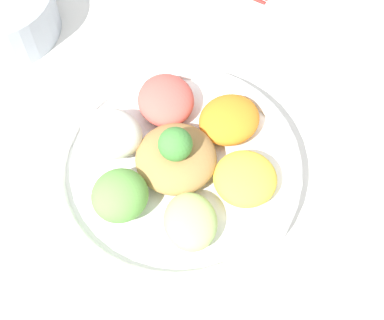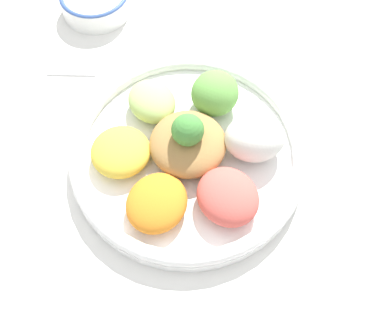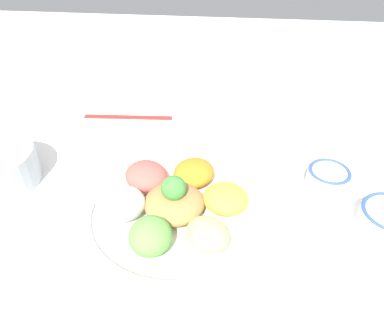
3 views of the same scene
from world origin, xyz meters
TOP-DOWN VIEW (x-y plane):
  - ground_plane at (0.00, 0.00)m, footprint 2.40×2.40m
  - salad_platter at (0.01, -0.00)m, footprint 0.33×0.33m
  - side_serving_bowl at (0.38, -0.07)m, footprint 0.17×0.17m
  - serving_spoon_main at (-0.09, -0.36)m, footprint 0.06×0.14m

SIDE VIEW (x-z plane):
  - ground_plane at x=0.00m, z-range 0.00..0.00m
  - serving_spoon_main at x=-0.09m, z-range 0.00..0.01m
  - salad_platter at x=0.01m, z-range -0.02..0.08m
  - side_serving_bowl at x=0.38m, z-range 0.00..0.08m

